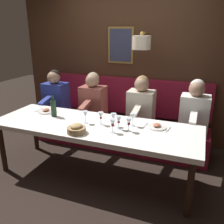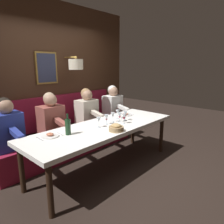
{
  "view_description": "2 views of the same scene",
  "coord_description": "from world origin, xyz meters",
  "views": [
    {
      "loc": [
        -2.56,
        -1.23,
        1.88
      ],
      "look_at": [
        0.05,
        -0.23,
        0.92
      ],
      "focal_mm": 38.39,
      "sensor_mm": 36.0,
      "label": 1
    },
    {
      "loc": [
        -2.21,
        2.25,
        1.7
      ],
      "look_at": [
        0.05,
        -0.23,
        0.92
      ],
      "focal_mm": 32.88,
      "sensor_mm": 36.0,
      "label": 2
    }
  ],
  "objects": [
    {
      "name": "diner_far",
      "position": [
        0.88,
        1.16,
        0.82
      ],
      "size": [
        0.6,
        0.4,
        0.79
      ],
      "color": "#283893",
      "rests_on": "banquette_bench"
    },
    {
      "name": "wine_glass_5",
      "position": [
        0.01,
        0.12,
        0.86
      ],
      "size": [
        0.07,
        0.07,
        0.16
      ],
      "color": "silver",
      "rests_on": "dining_table"
    },
    {
      "name": "wine_glass_3",
      "position": [
        -0.04,
        -0.47,
        0.86
      ],
      "size": [
        0.07,
        0.07,
        0.16
      ],
      "color": "silver",
      "rests_on": "dining_table"
    },
    {
      "name": "ground_plane",
      "position": [
        0.0,
        0.0,
        0.0
      ],
      "size": [
        12.0,
        12.0,
        0.0
      ],
      "primitive_type": "plane",
      "color": "black"
    },
    {
      "name": "diner_nearest",
      "position": [
        0.88,
        -1.17,
        0.82
      ],
      "size": [
        0.6,
        0.4,
        0.79
      ],
      "color": "white",
      "rests_on": "banquette_bench"
    },
    {
      "name": "wine_glass_4",
      "position": [
        -0.02,
        -0.34,
        0.86
      ],
      "size": [
        0.07,
        0.07,
        0.16
      ],
      "color": "silver",
      "rests_on": "dining_table"
    },
    {
      "name": "diner_near",
      "position": [
        0.88,
        -0.39,
        0.82
      ],
      "size": [
        0.6,
        0.4,
        0.79
      ],
      "color": "beige",
      "rests_on": "banquette_bench"
    },
    {
      "name": "back_wall_panel",
      "position": [
        1.46,
        -0.0,
        1.36
      ],
      "size": [
        0.59,
        4.06,
        2.9
      ],
      "color": "#422819",
      "rests_on": "ground_plane"
    },
    {
      "name": "wine_glass_1",
      "position": [
        0.04,
        -0.08,
        0.86
      ],
      "size": [
        0.07,
        0.07,
        0.16
      ],
      "color": "silver",
      "rests_on": "dining_table"
    },
    {
      "name": "place_setting_0",
      "position": [
        0.19,
        -0.76,
        0.75
      ],
      "size": [
        0.24,
        0.33,
        0.05
      ],
      "color": "silver",
      "rests_on": "dining_table"
    },
    {
      "name": "place_setting_1",
      "position": [
        0.2,
        0.87,
        0.75
      ],
      "size": [
        0.24,
        0.32,
        0.05
      ],
      "color": "white",
      "rests_on": "dining_table"
    },
    {
      "name": "dining_table",
      "position": [
        0.0,
        0.0,
        0.68
      ],
      "size": [
        0.9,
        2.66,
        0.74
      ],
      "color": "white",
      "rests_on": "ground_plane"
    },
    {
      "name": "wine_glass_2",
      "position": [
        0.14,
        -0.47,
        0.86
      ],
      "size": [
        0.07,
        0.07,
        0.16
      ],
      "color": "silver",
      "rests_on": "dining_table"
    },
    {
      "name": "wine_bottle",
      "position": [
        0.08,
        0.65,
        0.86
      ],
      "size": [
        0.08,
        0.08,
        0.3
      ],
      "color": "#19381E",
      "rests_on": "dining_table"
    },
    {
      "name": "wine_glass_6",
      "position": [
        -0.15,
        -0.31,
        0.86
      ],
      "size": [
        0.07,
        0.07,
        0.16
      ],
      "color": "silver",
      "rests_on": "dining_table"
    },
    {
      "name": "bread_bowl",
      "position": [
        -0.31,
        0.08,
        0.79
      ],
      "size": [
        0.22,
        0.22,
        0.12
      ],
      "color": "#9E7F56",
      "rests_on": "dining_table"
    },
    {
      "name": "banquette_bench",
      "position": [
        0.89,
        0.0,
        0.23
      ],
      "size": [
        0.52,
        2.86,
        0.45
      ],
      "primitive_type": "cube",
      "color": "maroon",
      "rests_on": "ground_plane"
    },
    {
      "name": "diner_middle",
      "position": [
        0.88,
        0.43,
        0.82
      ],
      "size": [
        0.6,
        0.4,
        0.79
      ],
      "color": "#934C42",
      "rests_on": "banquette_bench"
    },
    {
      "name": "wine_glass_0",
      "position": [
        0.05,
        -0.25,
        0.86
      ],
      "size": [
        0.07,
        0.07,
        0.16
      ],
      "color": "silver",
      "rests_on": "dining_table"
    }
  ]
}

